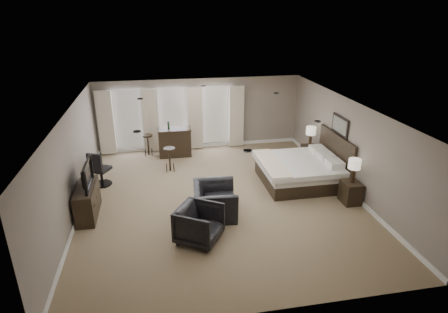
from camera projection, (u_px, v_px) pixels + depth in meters
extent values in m
cube|color=#79674C|center=(220.00, 199.00, 10.46)|extent=(7.60, 8.60, 0.04)
cube|color=silver|center=(219.00, 108.00, 9.48)|extent=(7.60, 8.60, 0.04)
cube|color=gray|center=(200.00, 114.00, 13.84)|extent=(7.50, 0.04, 2.60)
cube|color=gray|center=(264.00, 251.00, 6.09)|extent=(7.50, 0.04, 2.60)
cube|color=gray|center=(72.00, 166.00, 9.33)|extent=(0.04, 8.50, 2.60)
cube|color=gray|center=(349.00, 147.00, 10.61)|extent=(0.04, 8.50, 2.60)
cube|color=silver|center=(128.00, 119.00, 13.37)|extent=(1.15, 0.04, 2.05)
cube|color=silver|center=(173.00, 117.00, 13.64)|extent=(1.15, 0.04, 2.05)
cube|color=silver|center=(216.00, 115.00, 13.91)|extent=(1.15, 0.04, 2.05)
cube|color=beige|center=(106.00, 123.00, 13.15)|extent=(0.55, 0.12, 2.30)
cube|color=beige|center=(151.00, 121.00, 13.42)|extent=(0.55, 0.12, 2.30)
cube|color=beige|center=(195.00, 118.00, 13.69)|extent=(0.55, 0.12, 2.30)
cube|color=beige|center=(236.00, 116.00, 13.95)|extent=(0.55, 0.12, 2.30)
cube|color=silver|center=(301.00, 160.00, 11.17)|extent=(2.30, 2.20, 1.46)
cube|color=black|center=(351.00, 192.00, 10.16)|extent=(0.46, 0.56, 0.61)
cube|color=black|center=(309.00, 154.00, 12.80)|extent=(0.45, 0.54, 0.59)
cube|color=beige|center=(354.00, 171.00, 9.92)|extent=(0.33, 0.33, 0.67)
cube|color=beige|center=(311.00, 136.00, 12.56)|extent=(0.33, 0.33, 0.67)
cube|color=slate|center=(340.00, 125.00, 10.98)|extent=(0.04, 0.96, 0.56)
cube|color=black|center=(88.00, 201.00, 9.50)|extent=(0.45, 1.40, 0.81)
imported|color=black|center=(85.00, 184.00, 9.32)|extent=(0.64, 1.12, 0.15)
imported|color=black|center=(215.00, 196.00, 9.48)|extent=(0.90, 1.29, 1.07)
imported|color=black|center=(199.00, 222.00, 8.43)|extent=(1.21, 1.23, 0.94)
cube|color=black|center=(175.00, 142.00, 13.29)|extent=(1.17, 0.61, 1.02)
cube|color=black|center=(148.00, 145.00, 13.40)|extent=(0.45, 0.45, 0.76)
cube|color=black|center=(170.00, 159.00, 12.10)|extent=(0.48, 0.48, 0.79)
cube|color=black|center=(100.00, 168.00, 11.07)|extent=(0.75, 0.75, 1.09)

